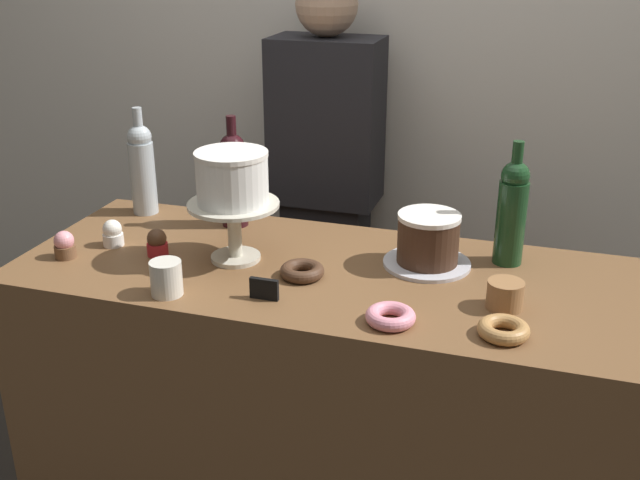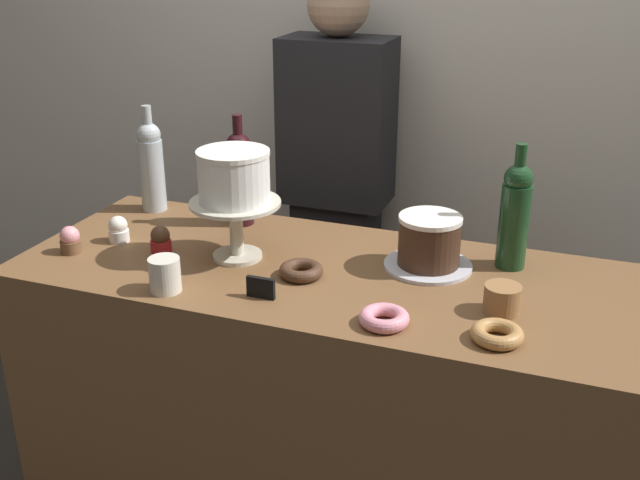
{
  "view_description": "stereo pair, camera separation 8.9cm",
  "coord_description": "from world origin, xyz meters",
  "px_view_note": "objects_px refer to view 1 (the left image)",
  "views": [
    {
      "loc": [
        0.52,
        -1.67,
        1.72
      ],
      "look_at": [
        0.0,
        0.0,
        0.99
      ],
      "focal_mm": 42.13,
      "sensor_mm": 36.0,
      "label": 1
    },
    {
      "loc": [
        0.61,
        -1.64,
        1.72
      ],
      "look_at": [
        0.0,
        0.0,
        0.99
      ],
      "focal_mm": 42.13,
      "sensor_mm": 36.0,
      "label": 2
    }
  ],
  "objects_px": {
    "wine_bottle_dark_red": "(233,178)",
    "donut_pink": "(390,316)",
    "cake_stand_pedestal": "(234,221)",
    "price_sign_chalkboard": "(264,289)",
    "cupcake_chocolate": "(157,243)",
    "barista_figure": "(326,202)",
    "cupcake_strawberry": "(65,245)",
    "chocolate_round_cake": "(428,238)",
    "wine_bottle_clear": "(142,167)",
    "coffee_cup_ceramic": "(166,278)",
    "donut_chocolate": "(302,271)",
    "cupcake_vanilla": "(113,234)",
    "white_layer_cake": "(232,177)",
    "wine_bottle_green": "(512,210)",
    "cookie_stack": "(505,295)",
    "donut_maple": "(503,330)"
  },
  "relations": [
    {
      "from": "wine_bottle_green",
      "to": "cupcake_chocolate",
      "type": "xyz_separation_m",
      "value": [
        -0.89,
        -0.23,
        -0.11
      ]
    },
    {
      "from": "cupcake_chocolate",
      "to": "cake_stand_pedestal",
      "type": "bearing_deg",
      "value": 9.9
    },
    {
      "from": "chocolate_round_cake",
      "to": "cupcake_strawberry",
      "type": "relative_size",
      "value": 2.16
    },
    {
      "from": "cake_stand_pedestal",
      "to": "coffee_cup_ceramic",
      "type": "bearing_deg",
      "value": -107.22
    },
    {
      "from": "wine_bottle_green",
      "to": "wine_bottle_clear",
      "type": "xyz_separation_m",
      "value": [
        -1.09,
        0.05,
        0.0
      ]
    },
    {
      "from": "cake_stand_pedestal",
      "to": "price_sign_chalkboard",
      "type": "relative_size",
      "value": 3.39
    },
    {
      "from": "chocolate_round_cake",
      "to": "cupcake_chocolate",
      "type": "bearing_deg",
      "value": -167.79
    },
    {
      "from": "wine_bottle_dark_red",
      "to": "donut_maple",
      "type": "height_order",
      "value": "wine_bottle_dark_red"
    },
    {
      "from": "white_layer_cake",
      "to": "cupcake_vanilla",
      "type": "height_order",
      "value": "white_layer_cake"
    },
    {
      "from": "wine_bottle_dark_red",
      "to": "donut_pink",
      "type": "distance_m",
      "value": 0.73
    },
    {
      "from": "price_sign_chalkboard",
      "to": "coffee_cup_ceramic",
      "type": "distance_m",
      "value": 0.23
    },
    {
      "from": "chocolate_round_cake",
      "to": "cookie_stack",
      "type": "height_order",
      "value": "chocolate_round_cake"
    },
    {
      "from": "chocolate_round_cake",
      "to": "wine_bottle_clear",
      "type": "relative_size",
      "value": 0.49
    },
    {
      "from": "donut_pink",
      "to": "coffee_cup_ceramic",
      "type": "bearing_deg",
      "value": -177.76
    },
    {
      "from": "wine_bottle_dark_red",
      "to": "cupcake_vanilla",
      "type": "distance_m",
      "value": 0.37
    },
    {
      "from": "chocolate_round_cake",
      "to": "wine_bottle_clear",
      "type": "xyz_separation_m",
      "value": [
        -0.89,
        0.13,
        0.07
      ]
    },
    {
      "from": "donut_pink",
      "to": "donut_chocolate",
      "type": "bearing_deg",
      "value": 147.47
    },
    {
      "from": "cupcake_vanilla",
      "to": "cookie_stack",
      "type": "relative_size",
      "value": 0.88
    },
    {
      "from": "white_layer_cake",
      "to": "donut_pink",
      "type": "relative_size",
      "value": 1.67
    },
    {
      "from": "cupcake_chocolate",
      "to": "donut_pink",
      "type": "height_order",
      "value": "cupcake_chocolate"
    },
    {
      "from": "donut_chocolate",
      "to": "donut_maple",
      "type": "xyz_separation_m",
      "value": [
        0.51,
        -0.15,
        0.0
      ]
    },
    {
      "from": "cupcake_chocolate",
      "to": "donut_pink",
      "type": "xyz_separation_m",
      "value": [
        0.67,
        -0.18,
        -0.02
      ]
    },
    {
      "from": "wine_bottle_dark_red",
      "to": "wine_bottle_green",
      "type": "height_order",
      "value": "same"
    },
    {
      "from": "chocolate_round_cake",
      "to": "cupcake_strawberry",
      "type": "height_order",
      "value": "chocolate_round_cake"
    },
    {
      "from": "chocolate_round_cake",
      "to": "cupcake_strawberry",
      "type": "xyz_separation_m",
      "value": [
        -0.92,
        -0.24,
        -0.04
      ]
    },
    {
      "from": "cupcake_vanilla",
      "to": "price_sign_chalkboard",
      "type": "xyz_separation_m",
      "value": [
        0.51,
        -0.18,
        -0.01
      ]
    },
    {
      "from": "cupcake_chocolate",
      "to": "cupcake_strawberry",
      "type": "xyz_separation_m",
      "value": [
        -0.23,
        -0.09,
        0.0
      ]
    },
    {
      "from": "white_layer_cake",
      "to": "wine_bottle_dark_red",
      "type": "relative_size",
      "value": 0.57
    },
    {
      "from": "wine_bottle_green",
      "to": "cookie_stack",
      "type": "distance_m",
      "value": 0.29
    },
    {
      "from": "cookie_stack",
      "to": "donut_maple",
      "type": "bearing_deg",
      "value": -86.12
    },
    {
      "from": "white_layer_cake",
      "to": "cupcake_chocolate",
      "type": "relative_size",
      "value": 2.51
    },
    {
      "from": "cupcake_vanilla",
      "to": "donut_pink",
      "type": "xyz_separation_m",
      "value": [
        0.82,
        -0.2,
        -0.02
      ]
    },
    {
      "from": "cupcake_strawberry",
      "to": "cookie_stack",
      "type": "xyz_separation_m",
      "value": [
        1.13,
        0.05,
        -0.0
      ]
    },
    {
      "from": "cake_stand_pedestal",
      "to": "wine_bottle_green",
      "type": "height_order",
      "value": "wine_bottle_green"
    },
    {
      "from": "wine_bottle_clear",
      "to": "donut_chocolate",
      "type": "distance_m",
      "value": 0.69
    },
    {
      "from": "cupcake_vanilla",
      "to": "cupcake_chocolate",
      "type": "bearing_deg",
      "value": -9.0
    },
    {
      "from": "coffee_cup_ceramic",
      "to": "donut_pink",
      "type": "bearing_deg",
      "value": 2.24
    },
    {
      "from": "cupcake_chocolate",
      "to": "price_sign_chalkboard",
      "type": "bearing_deg",
      "value": -23.01
    },
    {
      "from": "cake_stand_pedestal",
      "to": "barista_figure",
      "type": "distance_m",
      "value": 0.72
    },
    {
      "from": "wine_bottle_green",
      "to": "donut_maple",
      "type": "height_order",
      "value": "wine_bottle_green"
    },
    {
      "from": "cake_stand_pedestal",
      "to": "donut_maple",
      "type": "height_order",
      "value": "cake_stand_pedestal"
    },
    {
      "from": "cupcake_vanilla",
      "to": "cupcake_strawberry",
      "type": "xyz_separation_m",
      "value": [
        -0.08,
        -0.11,
        0.0
      ]
    },
    {
      "from": "donut_pink",
      "to": "cake_stand_pedestal",
      "type": "bearing_deg",
      "value": 154.9
    },
    {
      "from": "barista_figure",
      "to": "cupcake_strawberry",
      "type": "bearing_deg",
      "value": -119.92
    },
    {
      "from": "wine_bottle_dark_red",
      "to": "cupcake_strawberry",
      "type": "bearing_deg",
      "value": -133.15
    },
    {
      "from": "chocolate_round_cake",
      "to": "wine_bottle_clear",
      "type": "distance_m",
      "value": 0.91
    },
    {
      "from": "cupcake_chocolate",
      "to": "donut_maple",
      "type": "xyz_separation_m",
      "value": [
        0.92,
        -0.17,
        -0.02
      ]
    },
    {
      "from": "cupcake_chocolate",
      "to": "price_sign_chalkboard",
      "type": "xyz_separation_m",
      "value": [
        0.37,
        -0.16,
        -0.01
      ]
    },
    {
      "from": "cake_stand_pedestal",
      "to": "cookie_stack",
      "type": "distance_m",
      "value": 0.71
    },
    {
      "from": "donut_maple",
      "to": "coffee_cup_ceramic",
      "type": "distance_m",
      "value": 0.78
    }
  ]
}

